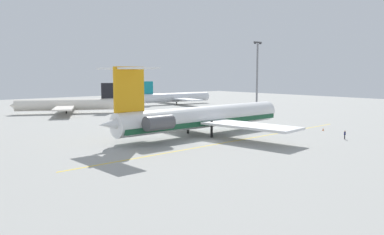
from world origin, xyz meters
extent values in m
plane|color=#9E9E99|center=(0.00, 0.00, 0.00)|extent=(299.56, 299.56, 0.00)
cylinder|color=white|center=(4.97, 6.43, 3.80)|extent=(42.86, 5.33, 4.56)
cone|color=white|center=(26.35, 6.81, 3.80)|extent=(4.83, 4.47, 4.38)
cone|color=white|center=(-16.42, 6.04, 4.21)|extent=(6.72, 4.00, 3.88)
cube|color=#195133|center=(4.97, 6.43, 2.78)|extent=(41.91, 5.40, 1.00)
cube|color=white|center=(5.71, 18.23, 3.00)|extent=(8.75, 19.56, 0.46)
cube|color=white|center=(6.13, -5.34, 3.00)|extent=(9.40, 19.74, 0.46)
cylinder|color=#515156|center=(-9.83, 9.83, 4.15)|extent=(5.75, 2.75, 2.65)
cube|color=white|center=(-9.82, 9.04, 4.15)|extent=(3.45, 1.52, 0.55)
cylinder|color=#515156|center=(-9.70, 2.49, 4.15)|extent=(5.75, 2.75, 2.65)
cube|color=white|center=(-9.72, 3.29, 4.15)|extent=(3.45, 1.52, 0.55)
cube|color=orange|center=(-13.57, 6.09, 10.12)|extent=(6.19, 0.57, 8.08)
cube|color=white|center=(-14.11, 9.75, 13.84)|extent=(4.40, 6.73, 0.32)
cube|color=white|center=(-13.98, 2.43, 13.84)|extent=(4.40, 6.73, 0.32)
cylinder|color=black|center=(18.04, 6.66, 1.73)|extent=(0.50, 0.50, 3.46)
cylinder|color=black|center=(3.47, 10.05, 1.73)|extent=(0.50, 0.50, 3.46)
cylinder|color=black|center=(3.61, 2.75, 1.73)|extent=(0.50, 0.50, 3.46)
cylinder|color=silver|center=(0.83, 67.67, 2.85)|extent=(29.08, 17.60, 3.69)
cone|color=silver|center=(-12.86, 74.83, 2.85)|extent=(4.31, 4.51, 3.51)
cube|color=silver|center=(-3.30, 59.78, 2.48)|extent=(11.30, 14.99, 0.44)
cube|color=silver|center=(4.96, 75.55, 2.48)|extent=(11.30, 14.99, 0.44)
cube|color=black|center=(12.43, 61.59, 7.22)|extent=(3.74, 2.20, 5.04)
cylinder|color=black|center=(0.83, 67.67, 1.24)|extent=(0.44, 0.44, 2.48)
cylinder|color=silver|center=(51.47, 74.40, 2.83)|extent=(30.87, 7.76, 3.67)
cone|color=silver|center=(66.65, 72.34, 2.83)|extent=(3.44, 3.85, 3.48)
cube|color=silver|center=(52.65, 83.15, 2.47)|extent=(7.17, 14.59, 0.44)
cube|color=silver|center=(50.28, 65.65, 2.47)|extent=(7.17, 14.59, 0.44)
cube|color=teal|center=(38.59, 76.15, 7.16)|extent=(4.01, 0.90, 5.00)
cylinder|color=black|center=(51.47, 74.40, 1.23)|extent=(0.44, 0.44, 2.47)
cylinder|color=black|center=(22.03, -16.02, 0.42)|extent=(0.10, 0.10, 0.83)
cylinder|color=black|center=(22.08, -15.88, 0.42)|extent=(0.10, 0.10, 0.83)
cylinder|color=#191E4C|center=(22.05, -15.95, 1.16)|extent=(0.28, 0.28, 0.66)
sphere|color=#8C6647|center=(22.05, -15.95, 1.62)|extent=(0.26, 0.26, 0.26)
cylinder|color=#191E4C|center=(21.99, -16.13, 1.19)|extent=(0.08, 0.08, 0.56)
cylinder|color=#191E4C|center=(22.11, -15.78, 1.19)|extent=(0.08, 0.08, 0.56)
cylinder|color=black|center=(22.26, 29.86, 0.39)|extent=(0.10, 0.10, 0.78)
cylinder|color=black|center=(22.39, 29.90, 0.39)|extent=(0.10, 0.10, 0.78)
cylinder|color=#191E4C|center=(22.32, 29.88, 1.09)|extent=(0.26, 0.26, 0.62)
sphere|color=brown|center=(22.32, 29.88, 1.52)|extent=(0.24, 0.24, 0.24)
cylinder|color=#191E4C|center=(22.16, 29.82, 1.12)|extent=(0.07, 0.07, 0.53)
cylinder|color=#191E4C|center=(22.49, 29.94, 1.12)|extent=(0.07, 0.07, 0.53)
cylinder|color=black|center=(24.41, 28.24, 0.43)|extent=(0.11, 0.11, 0.86)
cylinder|color=black|center=(24.40, 28.09, 0.43)|extent=(0.11, 0.11, 0.86)
cylinder|color=yellow|center=(24.41, 28.16, 1.20)|extent=(0.29, 0.29, 0.68)
sphere|color=#DBB28E|center=(24.41, 28.16, 1.67)|extent=(0.27, 0.27, 0.27)
cylinder|color=yellow|center=(24.41, 28.35, 1.23)|extent=(0.08, 0.08, 0.58)
cylinder|color=yellow|center=(24.40, 27.97, 1.23)|extent=(0.08, 0.08, 0.58)
cylinder|color=black|center=(28.75, 26.13, 0.42)|extent=(0.10, 0.10, 0.84)
cylinder|color=black|center=(28.90, 26.13, 0.42)|extent=(0.10, 0.10, 0.84)
cylinder|color=#191E4C|center=(28.83, 26.13, 1.17)|extent=(0.28, 0.28, 0.67)
sphere|color=brown|center=(28.83, 26.13, 1.64)|extent=(0.26, 0.26, 0.26)
cylinder|color=#191E4C|center=(28.64, 26.13, 1.21)|extent=(0.08, 0.08, 0.57)
cylinder|color=#191E4C|center=(29.01, 26.13, 1.21)|extent=(0.08, 0.08, 0.57)
cone|color=#EA590F|center=(29.52, -6.75, 0.28)|extent=(0.40, 0.40, 0.55)
cube|color=gold|center=(4.97, -3.08, 0.00)|extent=(72.80, 2.96, 0.01)
cylinder|color=slate|center=(65.59, 43.14, 11.91)|extent=(0.70, 0.70, 23.83)
cube|color=#424244|center=(65.59, 43.14, 24.33)|extent=(4.00, 0.60, 0.60)
cube|color=#2D2D30|center=(64.09, 43.14, 23.98)|extent=(0.70, 0.50, 0.44)
cube|color=#2D2D30|center=(67.09, 43.14, 23.98)|extent=(0.70, 0.50, 0.44)
camera|label=1|loc=(-51.14, -54.79, 13.09)|focal=37.07mm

